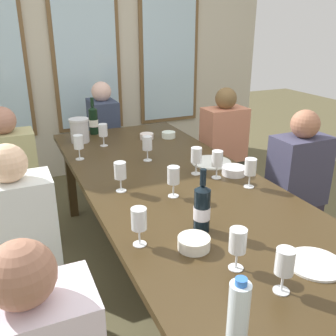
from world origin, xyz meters
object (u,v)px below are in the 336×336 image
(white_plate_1, at_px, (315,264))
(wine_glass_6, at_px, (78,143))
(wine_glass_2, at_px, (139,220))
(wine_glass_9, at_px, (173,177))
(wine_glass_0, at_px, (120,171))
(wine_glass_10, at_px, (196,156))
(white_plate_0, at_px, (211,162))
(seated_person_3, at_px, (223,152))
(wine_glass_4, at_px, (147,144))
(wine_glass_8, at_px, (238,242))
(seated_person_1, at_px, (296,192))
(dining_table, at_px, (177,192))
(seated_person_0, at_px, (22,251))
(metal_pitcher, at_px, (80,130))
(wine_bottle_1, at_px, (202,208))
(water_bottle, at_px, (238,315))
(tasting_bowl_0, at_px, (194,243))
(wine_glass_7, at_px, (250,168))
(wine_glass_3, at_px, (103,131))
(seated_person_6, at_px, (104,140))
(tasting_bowl_2, at_px, (147,136))
(tasting_bowl_3, at_px, (234,171))
(seated_person_2, at_px, (12,187))
(wine_bottle_0, at_px, (93,120))
(wine_glass_5, at_px, (217,160))
(tasting_bowl_1, at_px, (169,135))
(wine_glass_1, at_px, (285,264))

(white_plate_1, relative_size, wine_glass_6, 1.31)
(wine_glass_2, xyz_separation_m, wine_glass_9, (0.33, 0.38, -0.00))
(wine_glass_0, distance_m, wine_glass_10, 0.51)
(white_plate_0, bearing_deg, seated_person_3, 52.42)
(wine_glass_4, relative_size, wine_glass_8, 1.00)
(wine_glass_2, height_order, seated_person_1, seated_person_1)
(dining_table, distance_m, seated_person_0, 0.92)
(metal_pitcher, bearing_deg, wine_bottle_1, -82.00)
(wine_glass_10, xyz_separation_m, seated_person_0, (-1.08, -0.12, -0.33))
(water_bottle, distance_m, wine_glass_10, 1.35)
(tasting_bowl_0, relative_size, wine_glass_9, 0.80)
(tasting_bowl_0, bearing_deg, wine_glass_7, 36.44)
(wine_glass_3, xyz_separation_m, wine_glass_8, (0.07, -1.73, 0.00))
(white_plate_0, xyz_separation_m, seated_person_3, (0.54, 0.71, -0.22))
(wine_glass_2, distance_m, wine_glass_6, 1.19)
(seated_person_6, bearing_deg, wine_glass_6, -112.91)
(tasting_bowl_2, distance_m, seated_person_1, 1.24)
(tasting_bowl_2, distance_m, wine_glass_4, 0.52)
(tasting_bowl_2, relative_size, wine_glass_9, 0.64)
(white_plate_0, relative_size, tasting_bowl_3, 1.81)
(wine_glass_0, xyz_separation_m, wine_glass_6, (-0.11, 0.63, 0.00))
(wine_glass_4, xyz_separation_m, wine_glass_7, (0.38, -0.66, -0.00))
(seated_person_2, distance_m, seated_person_3, 1.81)
(tasting_bowl_3, distance_m, wine_glass_6, 1.08)
(wine_glass_0, relative_size, wine_glass_7, 1.00)
(dining_table, relative_size, white_plate_1, 11.86)
(white_plate_1, distance_m, wine_glass_4, 1.41)
(wine_glass_2, xyz_separation_m, wine_glass_3, (0.22, 1.42, -0.00))
(wine_glass_7, height_order, wine_glass_9, same)
(tasting_bowl_2, xyz_separation_m, seated_person_0, (-1.07, -0.95, -0.24))
(metal_pitcher, distance_m, wine_glass_6, 0.42)
(wine_glass_6, relative_size, seated_person_2, 0.16)
(metal_pitcher, relative_size, wine_glass_7, 1.09)
(wine_bottle_0, distance_m, wine_glass_7, 1.57)
(wine_glass_9, bearing_deg, wine_glass_4, 82.66)
(metal_pitcher, relative_size, wine_bottle_0, 0.61)
(metal_pitcher, height_order, wine_glass_3, metal_pitcher)
(wine_glass_6, xyz_separation_m, seated_person_6, (0.44, 1.05, -0.34))
(wine_glass_6, height_order, seated_person_2, seated_person_2)
(wine_glass_5, relative_size, wine_glass_6, 1.00)
(wine_bottle_0, distance_m, seated_person_3, 1.20)
(tasting_bowl_1, distance_m, seated_person_0, 1.56)
(tasting_bowl_0, relative_size, wine_glass_7, 0.80)
(tasting_bowl_2, xyz_separation_m, wine_glass_10, (0.01, -0.84, 0.09))
(wine_glass_0, distance_m, wine_glass_1, 1.09)
(dining_table, distance_m, seated_person_6, 1.71)
(wine_glass_8, bearing_deg, seated_person_6, 86.78)
(seated_person_3, bearing_deg, tasting_bowl_1, -175.72)
(wine_glass_0, bearing_deg, wine_glass_3, 81.46)
(white_plate_0, relative_size, wine_glass_7, 1.56)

